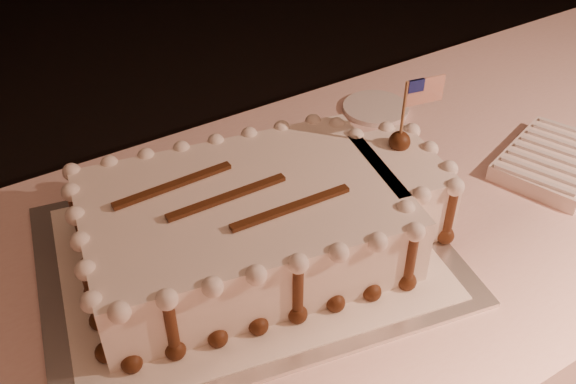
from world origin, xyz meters
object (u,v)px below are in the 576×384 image
napkin_stack (554,161)px  side_plate (376,108)px  sheet_cake (264,219)px  cake_board (245,254)px  banquet_table (379,334)px

napkin_stack → side_plate: (-0.15, 0.34, -0.01)m
sheet_cake → napkin_stack: size_ratio=2.34×
cake_board → napkin_stack: napkin_stack is taller
banquet_table → sheet_cake: size_ratio=3.88×
side_plate → napkin_stack: bearing=-65.9°
banquet_table → side_plate: (0.15, 0.26, 0.38)m
cake_board → sheet_cake: bearing=0.1°
cake_board → napkin_stack: 0.61m
cake_board → side_plate: size_ratio=4.50×
cake_board → sheet_cake: (0.03, -0.01, 0.06)m
napkin_stack → side_plate: 0.37m
cake_board → napkin_stack: (0.60, -0.10, 0.01)m
banquet_table → side_plate: size_ratio=17.17×
side_plate → cake_board: bearing=-151.7°
banquet_table → napkin_stack: napkin_stack is taller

